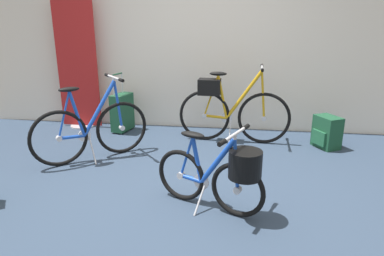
{
  "coord_description": "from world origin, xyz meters",
  "views": [
    {
      "loc": [
        0.57,
        -2.86,
        1.52
      ],
      "look_at": [
        0.14,
        0.22,
        0.55
      ],
      "focal_mm": 32.17,
      "sensor_mm": 36.0,
      "label": 1
    }
  ],
  "objects": [
    {
      "name": "backpack_on_floor",
      "position": [
        1.66,
        1.4,
        0.2
      ],
      "size": [
        0.35,
        0.38,
        0.4
      ],
      "color": "#19472D",
      "rests_on": "ground_plane"
    },
    {
      "name": "display_bike_left",
      "position": [
        0.44,
        1.46,
        0.45
      ],
      "size": [
        1.44,
        0.53,
        1.0
      ],
      "color": "black",
      "rests_on": "ground_plane"
    },
    {
      "name": "folding_bike_foreground",
      "position": [
        0.46,
        -0.31,
        0.35
      ],
      "size": [
        0.94,
        0.55,
        0.72
      ],
      "color": "black",
      "rests_on": "ground_plane"
    },
    {
      "name": "ground_plane",
      "position": [
        0.0,
        0.0,
        0.0
      ],
      "size": [
        6.93,
        6.93,
        0.0
      ],
      "primitive_type": "plane",
      "color": "#2D3D51"
    },
    {
      "name": "display_bike_right",
      "position": [
        -1.07,
        0.63,
        0.35
      ],
      "size": [
        1.04,
        0.91,
        0.94
      ],
      "color": "black",
      "rests_on": "ground_plane"
    },
    {
      "name": "back_wall",
      "position": [
        0.0,
        2.09,
        1.55
      ],
      "size": [
        6.93,
        0.1,
        3.1
      ],
      "primitive_type": "cube",
      "color": "silver",
      "rests_on": "ground_plane"
    },
    {
      "name": "rolling_suitcase",
      "position": [
        -1.08,
        1.7,
        0.28
      ],
      "size": [
        0.26,
        0.39,
        0.83
      ],
      "color": "#19472D",
      "rests_on": "ground_plane"
    },
    {
      "name": "floor_banner_stand",
      "position": [
        -1.76,
        1.84,
        0.84
      ],
      "size": [
        0.6,
        0.36,
        1.85
      ],
      "color": "#B7B7BC",
      "rests_on": "ground_plane"
    }
  ]
}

